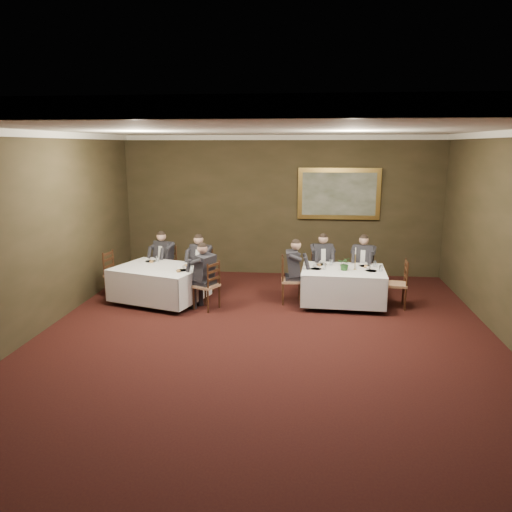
% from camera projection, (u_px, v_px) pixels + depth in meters
% --- Properties ---
extents(ground, '(10.00, 10.00, 0.00)m').
position_uv_depth(ground, '(263.00, 350.00, 8.12)').
color(ground, black).
rests_on(ground, ground).
extents(ceiling, '(8.00, 10.00, 0.10)m').
position_uv_depth(ceiling, '(264.00, 128.00, 7.36)').
color(ceiling, silver).
rests_on(ceiling, back_wall).
extents(back_wall, '(8.00, 0.10, 3.50)m').
position_uv_depth(back_wall, '(281.00, 206.00, 12.59)').
color(back_wall, '#2C2716').
rests_on(back_wall, ground).
extents(front_wall, '(8.00, 0.10, 3.50)m').
position_uv_depth(front_wall, '(186.00, 411.00, 2.88)').
color(front_wall, '#2C2716').
rests_on(front_wall, ground).
extents(left_wall, '(0.10, 10.00, 3.50)m').
position_uv_depth(left_wall, '(20.00, 239.00, 8.15)').
color(left_wall, '#2C2716').
rests_on(left_wall, ground).
extents(crown_molding, '(8.00, 10.00, 0.12)m').
position_uv_depth(crown_molding, '(264.00, 132.00, 7.37)').
color(crown_molding, white).
rests_on(crown_molding, back_wall).
extents(table_main, '(1.75, 1.37, 0.67)m').
position_uv_depth(table_main, '(343.00, 284.00, 10.30)').
color(table_main, black).
rests_on(table_main, ground).
extents(table_second, '(2.12, 1.84, 0.67)m').
position_uv_depth(table_second, '(160.00, 281.00, 10.49)').
color(table_second, black).
rests_on(table_second, ground).
extents(chair_main_backleft, '(0.51, 0.49, 1.00)m').
position_uv_depth(chair_main_backleft, '(321.00, 280.00, 11.25)').
color(chair_main_backleft, '#9A6E4E').
rests_on(chair_main_backleft, ground).
extents(diner_main_backleft, '(0.48, 0.54, 1.35)m').
position_uv_depth(diner_main_backleft, '(322.00, 270.00, 11.19)').
color(diner_main_backleft, black).
rests_on(diner_main_backleft, chair_main_backleft).
extents(chair_main_backright, '(0.53, 0.51, 1.00)m').
position_uv_depth(chair_main_backright, '(362.00, 281.00, 11.12)').
color(chair_main_backright, '#9A6E4E').
rests_on(chair_main_backright, ground).
extents(diner_main_backright, '(0.50, 0.56, 1.35)m').
position_uv_depth(diner_main_backright, '(363.00, 272.00, 11.06)').
color(diner_main_backright, black).
rests_on(diner_main_backright, chair_main_backright).
extents(chair_main_endleft, '(0.45, 0.47, 1.00)m').
position_uv_depth(chair_main_endleft, '(291.00, 290.00, 10.49)').
color(chair_main_endleft, '#9A6E4E').
rests_on(chair_main_endleft, ground).
extents(diner_main_endleft, '(0.51, 0.44, 1.35)m').
position_uv_depth(diner_main_endleft, '(292.00, 279.00, 10.44)').
color(diner_main_endleft, black).
rests_on(diner_main_endleft, chair_main_endleft).
extents(chair_main_endright, '(0.45, 0.47, 1.00)m').
position_uv_depth(chair_main_endright, '(396.00, 294.00, 10.18)').
color(chair_main_endright, '#9A6E4E').
rests_on(chair_main_endright, ground).
extents(chair_sec_backleft, '(0.57, 0.56, 1.00)m').
position_uv_depth(chair_sec_backleft, '(166.00, 276.00, 11.54)').
color(chair_sec_backleft, '#9A6E4E').
rests_on(chair_sec_backleft, ground).
extents(diner_sec_backleft, '(0.55, 0.60, 1.35)m').
position_uv_depth(diner_sec_backleft, '(165.00, 267.00, 11.48)').
color(diner_sec_backleft, black).
rests_on(diner_sec_backleft, chair_sec_backleft).
extents(chair_sec_backright, '(0.55, 0.53, 1.00)m').
position_uv_depth(chair_sec_backright, '(202.00, 281.00, 11.16)').
color(chair_sec_backright, '#9A6E4E').
rests_on(chair_sec_backright, ground).
extents(diner_sec_backright, '(0.53, 0.58, 1.35)m').
position_uv_depth(diner_sec_backright, '(201.00, 271.00, 11.10)').
color(diner_sec_backright, black).
rests_on(diner_sec_backright, chair_sec_backright).
extents(chair_sec_endright, '(0.57, 0.58, 1.00)m').
position_uv_depth(chair_sec_endright, '(207.00, 295.00, 10.08)').
color(chair_sec_endright, '#9A6E4E').
rests_on(chair_sec_endright, ground).
extents(diner_sec_endright, '(0.61, 0.57, 1.35)m').
position_uv_depth(diner_sec_endright, '(206.00, 284.00, 10.04)').
color(diner_sec_endright, black).
rests_on(diner_sec_endright, chair_sec_endright).
extents(chair_sec_endleft, '(0.49, 0.51, 1.00)m').
position_uv_depth(chair_sec_endleft, '(117.00, 283.00, 10.97)').
color(chair_sec_endleft, '#9A6E4E').
rests_on(chair_sec_endleft, ground).
extents(centerpiece, '(0.33, 0.30, 0.29)m').
position_uv_depth(centerpiece, '(345.00, 263.00, 10.12)').
color(centerpiece, '#2D5926').
rests_on(centerpiece, table_main).
extents(candlestick, '(0.07, 0.07, 0.47)m').
position_uv_depth(candlestick, '(355.00, 261.00, 10.18)').
color(candlestick, '#B48B37').
rests_on(candlestick, table_main).
extents(place_setting_table_main, '(0.33, 0.31, 0.14)m').
position_uv_depth(place_setting_table_main, '(324.00, 263.00, 10.66)').
color(place_setting_table_main, white).
rests_on(place_setting_table_main, table_main).
extents(place_setting_table_second, '(0.33, 0.31, 0.14)m').
position_uv_depth(place_setting_table_second, '(153.00, 260.00, 10.96)').
color(place_setting_table_second, white).
rests_on(place_setting_table_second, table_second).
extents(painting, '(2.02, 0.09, 1.26)m').
position_uv_depth(painting, '(339.00, 194.00, 12.31)').
color(painting, gold).
rests_on(painting, back_wall).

